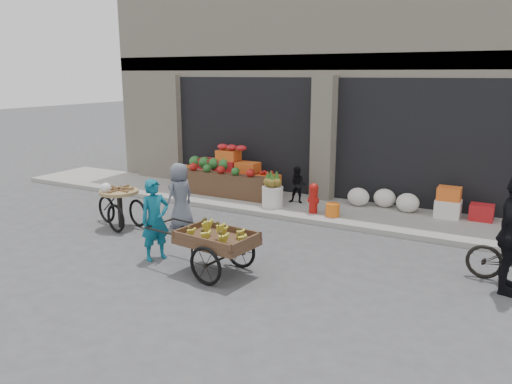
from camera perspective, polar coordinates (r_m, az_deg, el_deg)
The scene contains 14 objects.
ground at distance 9.04m, azimuth -4.34°, elevation -8.18°, with size 80.00×80.00×0.00m, color #424244.
sidewalk at distance 12.47m, azimuth 6.01°, elevation -1.82°, with size 18.00×2.20×0.12m, color gray.
building at distance 15.74m, azimuth 12.09°, elevation 13.30°, with size 14.00×6.45×7.00m.
fruit_display at distance 13.69m, azimuth -3.07°, elevation 2.24°, with size 3.10×1.12×1.24m.
pineapple_bin at distance 12.26m, azimuth 1.90°, elevation -0.52°, with size 0.52×0.52×0.50m, color silver.
fire_hydrant at distance 11.74m, azimuth 6.58°, elevation -0.56°, with size 0.22×0.22×0.71m.
orange_bucket at distance 11.58m, azimuth 8.75°, elevation -2.02°, with size 0.32×0.32×0.30m, color orange.
right_bay_goods at distance 12.23m, azimuth 18.52°, elevation -1.07°, with size 3.35×0.60×0.70m.
seated_person at distance 12.57m, azimuth 4.78°, elevation 0.79°, with size 0.45×0.35×0.93m, color black.
banana_cart at distance 8.41m, azimuth -4.79°, elevation -5.05°, with size 2.27×1.12×0.91m.
vendor_woman at distance 9.18m, azimuth -11.46°, elevation -3.14°, with size 0.54×0.36×1.49m, color #0F5C74.
tricycle_cart at distance 11.34m, azimuth -15.33°, elevation -1.14°, with size 1.46×1.01×0.95m.
vendor_grey at distance 11.04m, azimuth -8.68°, elevation -0.37°, with size 0.70×0.46×1.44m, color slate.
cyclist at distance 8.52m, azimuth 27.24°, elevation -4.42°, with size 1.09×0.45×1.86m, color black.
Camera 1 is at (4.64, -7.01, 3.32)m, focal length 35.00 mm.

